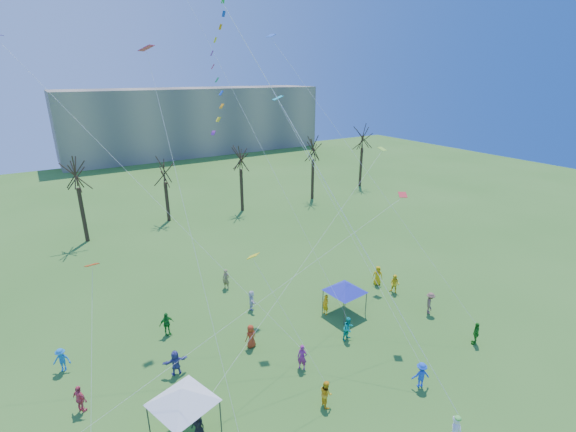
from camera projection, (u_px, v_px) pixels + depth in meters
ground at (346, 430)px, 21.81m from camera, size 160.00×160.00×0.00m
distant_building at (196, 121)px, 95.62m from camera, size 60.00×14.00×15.00m
bare_tree_row at (167, 171)px, 48.87m from camera, size 69.62×8.78×10.44m
big_box_kite at (223, 64)px, 18.66m from camera, size 4.70×6.43×24.19m
canopy_tent_white at (182, 396)px, 20.71m from camera, size 3.90×3.90×3.07m
canopy_tent_blue at (345, 287)px, 31.71m from camera, size 3.73×3.73×2.81m
festival_crowd at (279, 342)px, 27.54m from camera, size 27.18×18.36×1.86m
small_kites_aloft at (240, 139)px, 26.20m from camera, size 27.71×17.14×33.38m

